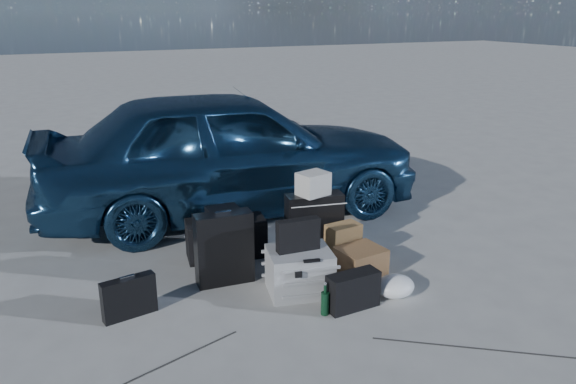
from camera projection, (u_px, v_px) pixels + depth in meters
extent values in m
plane|color=#AEAEA9|center=(300.00, 301.00, 4.75)|extent=(60.00, 60.00, 0.00)
imported|color=#244F7A|center=(230.00, 151.00, 6.60)|extent=(4.55, 2.13, 1.51)
cube|color=#9FA2A4|center=(299.00, 271.00, 4.84)|extent=(0.61, 0.54, 0.39)
cube|color=black|center=(298.00, 235.00, 4.75)|extent=(0.38, 0.12, 0.28)
cube|color=black|center=(129.00, 297.00, 4.46)|extent=(0.44, 0.17, 0.34)
cube|color=black|center=(224.00, 248.00, 4.97)|extent=(0.52, 0.22, 0.66)
cube|color=black|center=(314.00, 226.00, 5.47)|extent=(0.58, 0.30, 0.66)
cube|color=beige|center=(313.00, 184.00, 5.32)|extent=(0.32, 0.28, 0.22)
cube|color=black|center=(226.00, 238.00, 5.55)|extent=(0.81, 0.44, 0.38)
cube|color=beige|center=(225.00, 217.00, 5.47)|extent=(0.44, 0.38, 0.07)
cube|color=black|center=(223.00, 211.00, 5.46)|extent=(0.31, 0.22, 0.07)
cube|color=#AC824B|center=(343.00, 245.00, 5.33)|extent=(0.34, 0.22, 0.42)
cube|color=olive|center=(360.00, 263.00, 5.10)|extent=(0.43, 0.39, 0.29)
ellipsoid|color=white|center=(395.00, 286.00, 4.80)|extent=(0.36, 0.31, 0.19)
cube|color=black|center=(353.00, 291.00, 4.59)|extent=(0.45, 0.19, 0.31)
cylinder|color=black|center=(325.00, 299.00, 4.50)|extent=(0.08, 0.08, 0.27)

